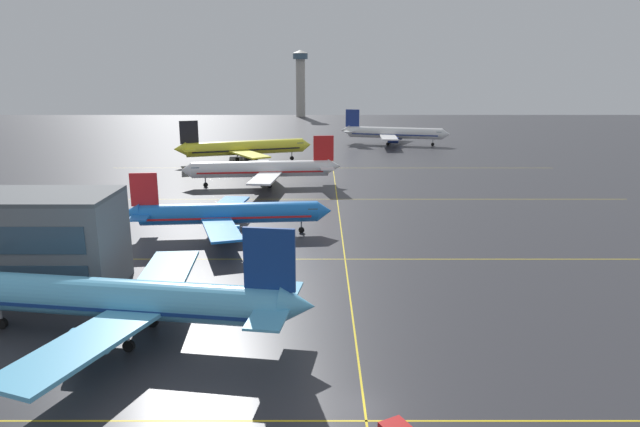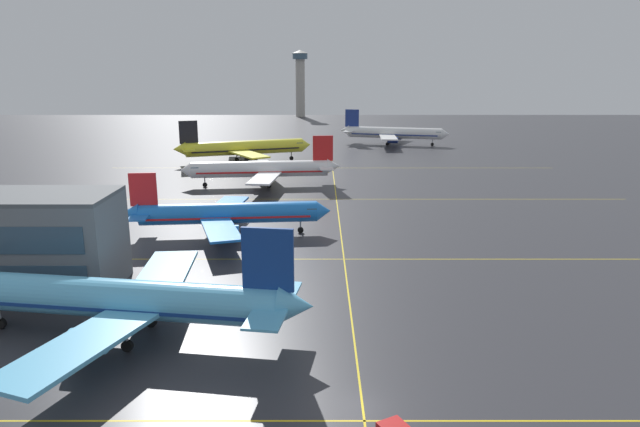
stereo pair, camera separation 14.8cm
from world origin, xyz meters
TOP-DOWN VIEW (x-y plane):
  - ground_plane at (0.00, 0.00)m, footprint 600.00×600.00m
  - airliner_front_gate at (-23.45, 12.21)m, footprint 39.75×33.95m
  - airliner_second_row at (-18.96, 49.23)m, footprint 34.37×29.51m
  - airliner_third_row at (-17.04, 89.59)m, footprint 37.56×32.22m
  - airliner_far_left_stand at (-25.89, 123.68)m, footprint 39.68×33.96m
  - airliner_far_right_stand at (22.96, 164.18)m, footprint 39.34×33.50m
  - taxiway_markings at (0.00, 56.23)m, footprint 122.86×170.80m
  - control_tower at (-14.71, 287.57)m, footprint 8.82×8.82m

SIDE VIEW (x-z plane):
  - ground_plane at x=0.00m, z-range 0.00..0.00m
  - taxiway_markings at x=0.00m, z-range 0.00..0.01m
  - airliner_second_row at x=-18.96m, z-range -1.69..8.99m
  - airliner_third_row at x=-17.04m, z-range -1.85..9.82m
  - airliner_front_gate at x=-23.45m, z-range -1.96..10.41m
  - airliner_far_right_stand at x=22.96m, z-range -1.96..10.42m
  - airliner_far_left_stand at x=-25.89m, z-range -2.01..10.68m
  - control_tower at x=-14.71m, z-range 3.01..40.00m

